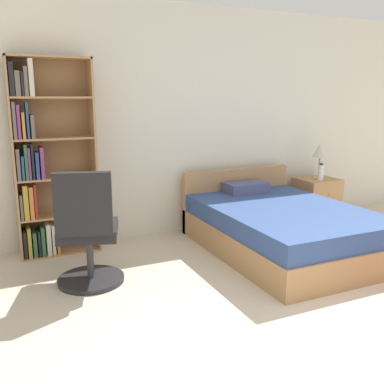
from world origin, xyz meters
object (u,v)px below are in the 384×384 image
(water_bottle, at_px, (321,172))
(office_chair, at_px, (88,235))
(bed, at_px, (280,227))
(table_lamp, at_px, (320,152))
(bookshelf, at_px, (44,164))
(nightstand, at_px, (316,199))

(water_bottle, bearing_deg, office_chair, -166.80)
(bed, bearing_deg, table_lamp, 33.23)
(bookshelf, distance_m, table_lamp, 3.34)
(bookshelf, relative_size, bed, 0.97)
(bookshelf, xyz_separation_m, bed, (2.22, -0.87, -0.69))
(bed, bearing_deg, nightstand, 33.83)
(bed, height_order, table_lamp, table_lamp)
(bed, bearing_deg, bookshelf, 158.63)
(office_chair, height_order, nightstand, office_chair)
(nightstand, bearing_deg, bed, -146.17)
(bed, height_order, office_chair, office_chair)
(office_chair, height_order, table_lamp, same)
(bed, height_order, nightstand, bed)
(water_bottle, bearing_deg, table_lamp, 60.09)
(bed, xyz_separation_m, nightstand, (1.11, 0.75, 0.03))
(bed, height_order, water_bottle, water_bottle)
(bed, distance_m, water_bottle, 1.30)
(office_chair, xyz_separation_m, table_lamp, (3.12, 0.82, 0.45))
(bookshelf, distance_m, bed, 2.48)
(bed, relative_size, nightstand, 3.68)
(bookshelf, height_order, water_bottle, bookshelf)
(office_chair, bearing_deg, table_lamp, 14.68)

